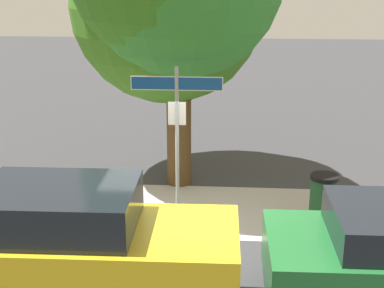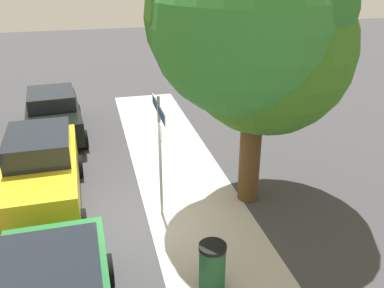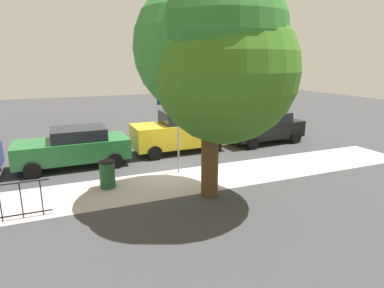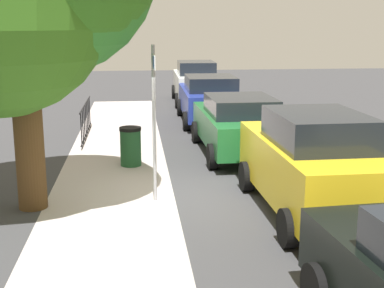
% 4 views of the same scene
% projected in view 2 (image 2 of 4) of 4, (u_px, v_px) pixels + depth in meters
% --- Properties ---
extents(ground_plane, '(60.00, 60.00, 0.00)m').
position_uv_depth(ground_plane, '(147.00, 218.00, 10.62)').
color(ground_plane, '#38383A').
extents(sidewalk_strip, '(24.00, 2.60, 0.00)m').
position_uv_depth(sidewalk_strip, '(221.00, 261.00, 9.14)').
color(sidewalk_strip, '#B0A4A1').
rests_on(sidewalk_strip, ground_plane).
extents(street_sign, '(1.63, 0.07, 3.11)m').
position_uv_depth(street_sign, '(159.00, 133.00, 9.92)').
color(street_sign, '#9EA0A5').
rests_on(street_sign, ground_plane).
extents(shade_tree, '(4.57, 5.09, 6.79)m').
position_uv_depth(shade_tree, '(253.00, 27.00, 9.77)').
color(shade_tree, '#4D351B').
rests_on(shade_tree, ground_plane).
extents(car_black, '(4.21, 2.26, 1.62)m').
position_uv_depth(car_black, '(53.00, 114.00, 15.09)').
color(car_black, black).
rests_on(car_black, ground_plane).
extents(car_yellow, '(4.39, 2.04, 1.96)m').
position_uv_depth(car_yellow, '(42.00, 172.00, 10.77)').
color(car_yellow, gold).
rests_on(car_yellow, ground_plane).
extents(trash_bin, '(0.55, 0.55, 0.98)m').
position_uv_depth(trash_bin, '(212.00, 266.00, 8.28)').
color(trash_bin, '#1E4C28').
rests_on(trash_bin, ground_plane).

